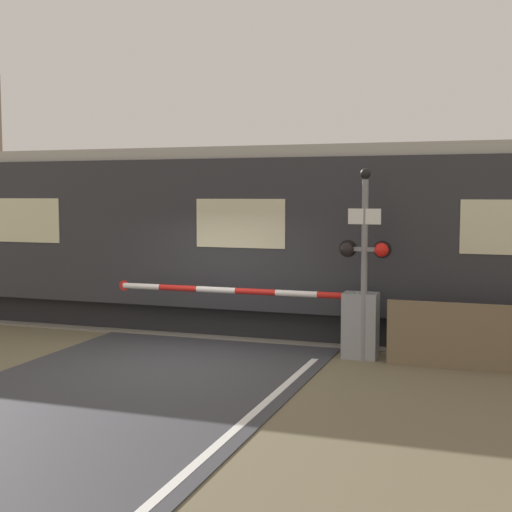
% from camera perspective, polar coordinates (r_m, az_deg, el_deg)
% --- Properties ---
extents(ground_plane, '(80.00, 80.00, 0.00)m').
position_cam_1_polar(ground_plane, '(12.27, -6.38, -8.54)').
color(ground_plane, '#6B6047').
extents(track_bed, '(36.00, 3.20, 0.13)m').
position_cam_1_polar(track_bed, '(15.51, -0.65, -5.56)').
color(track_bed, slate).
rests_on(track_bed, ground_plane).
extents(train, '(18.17, 2.95, 3.79)m').
position_cam_1_polar(train, '(15.15, 0.66, 1.50)').
color(train, black).
rests_on(train, ground_plane).
extents(crossing_barrier, '(5.06, 0.44, 1.18)m').
position_cam_1_polar(crossing_barrier, '(12.67, 6.71, -5.05)').
color(crossing_barrier, gray).
rests_on(crossing_barrier, ground_plane).
extents(signal_post, '(0.89, 0.26, 3.30)m').
position_cam_1_polar(signal_post, '(12.25, 8.66, 0.30)').
color(signal_post, gray).
rests_on(signal_post, ground_plane).
extents(roadside_fence, '(2.82, 0.06, 1.10)m').
position_cam_1_polar(roadside_fence, '(12.11, 17.09, -6.25)').
color(roadside_fence, '#726047').
rests_on(roadside_fence, ground_plane).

